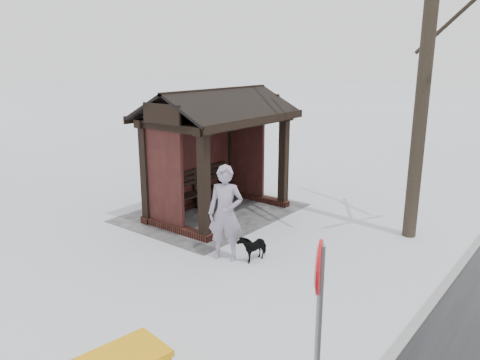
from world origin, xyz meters
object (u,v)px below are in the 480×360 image
(pedestrian, at_px, (226,213))
(dog, at_px, (253,247))
(road_sign, at_px, (318,295))
(bus_shelter, at_px, (213,127))

(pedestrian, relative_size, dog, 2.96)
(road_sign, bearing_deg, bus_shelter, -154.43)
(dog, bearing_deg, pedestrian, -141.54)
(bus_shelter, bearing_deg, road_sign, 49.68)
(pedestrian, bearing_deg, bus_shelter, 112.05)
(bus_shelter, relative_size, dog, 5.76)
(bus_shelter, relative_size, road_sign, 1.70)
(pedestrian, distance_m, road_sign, 4.45)
(dog, distance_m, road_sign, 4.45)
(pedestrian, xyz_separation_m, dog, (-0.28, 0.44, -0.66))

